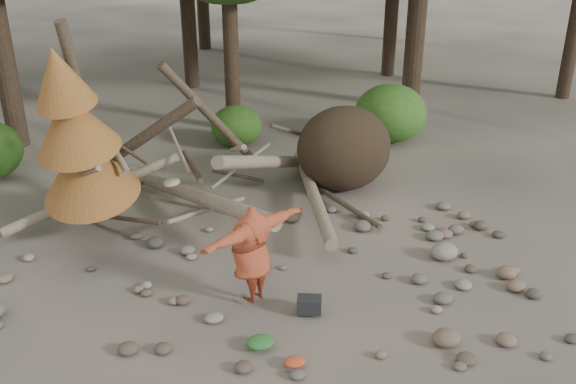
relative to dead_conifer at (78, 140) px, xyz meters
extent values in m
plane|color=#514C44|center=(3.12, -3.37, -2.11)|extent=(120.00, 120.00, 0.00)
ellipsoid|color=#332619|center=(5.72, 0.93, -1.12)|extent=(2.20, 1.87, 1.98)
cylinder|color=gray|center=(2.12, 0.33, -1.56)|extent=(2.61, 5.11, 1.08)
cylinder|color=gray|center=(3.92, 0.83, -1.21)|extent=(3.18, 3.71, 1.90)
cylinder|color=brown|center=(0.92, 1.23, -0.71)|extent=(3.08, 1.91, 2.49)
cylinder|color=gray|center=(4.72, 0.13, -1.76)|extent=(1.13, 4.98, 0.43)
cylinder|color=brown|center=(2.82, 1.43, -0.31)|extent=(2.39, 1.03, 2.89)
cylinder|color=gray|center=(0.12, 0.63, -1.41)|extent=(3.71, 0.86, 1.20)
cylinder|color=#4C3F30|center=(0.62, 0.13, -1.81)|extent=(1.52, 1.70, 0.49)
cylinder|color=gray|center=(3.32, 1.03, -1.31)|extent=(1.57, 0.85, 0.69)
cylinder|color=#4C3F30|center=(4.92, 1.53, -0.91)|extent=(1.92, 1.25, 1.10)
cylinder|color=gray|center=(1.92, 0.83, -0.61)|extent=(0.37, 1.42, 0.85)
cylinder|color=#4C3F30|center=(5.32, -0.17, -1.96)|extent=(0.79, 2.54, 0.12)
cylinder|color=gray|center=(2.32, -0.27, -1.66)|extent=(1.78, 1.11, 0.29)
cylinder|color=#4C3F30|center=(0.22, 0.43, 0.09)|extent=(0.67, 1.13, 4.35)
cone|color=brown|center=(0.06, 0.12, -0.61)|extent=(2.06, 2.13, 1.86)
cone|color=brown|center=(-0.05, -0.09, 0.39)|extent=(1.71, 1.78, 1.65)
cone|color=brown|center=(-0.14, -0.28, 1.29)|extent=(1.23, 1.30, 1.41)
cylinder|color=#38281C|center=(4.12, 5.83, 1.46)|extent=(0.44, 0.44, 7.14)
ellipsoid|color=#305D1B|center=(3.92, 4.43, -1.55)|extent=(1.40, 1.40, 1.12)
ellipsoid|color=#3B6E22|center=(8.12, 3.63, -1.31)|extent=(2.00, 2.00, 1.60)
imported|color=#9E3E23|center=(2.60, -3.09, -1.16)|extent=(2.17, 1.54, 1.75)
cylinder|color=#948E5D|center=(1.43, -2.83, 0.15)|extent=(0.25, 0.25, 0.07)
cube|color=black|center=(3.41, -3.68, -1.98)|extent=(0.46, 0.39, 0.26)
ellipsoid|color=#2A6528|center=(2.42, -4.33, -2.03)|extent=(0.43, 0.36, 0.16)
ellipsoid|color=#B1411E|center=(2.80, -4.88, -2.05)|extent=(0.32, 0.26, 0.12)
ellipsoid|color=brown|center=(5.19, -5.01, -1.98)|extent=(0.43, 0.39, 0.26)
ellipsoid|color=gray|center=(6.42, -2.68, -1.96)|extent=(0.52, 0.47, 0.31)
camera|label=1|loc=(0.66, -11.99, 4.14)|focal=40.00mm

